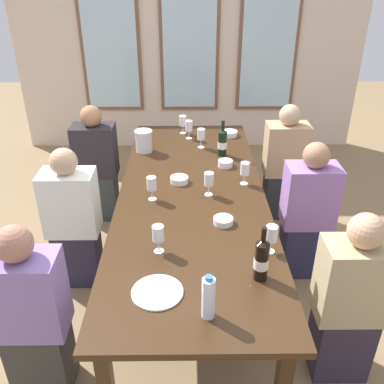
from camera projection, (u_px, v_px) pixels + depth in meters
The scene contains 26 objects.
ground_plane at pixel (192, 274), 3.39m from camera, with size 12.00×12.00×0.00m, color olive.
back_wall_with_windows at pixel (189, 32), 5.03m from camera, with size 4.25×0.10×2.90m.
dining_table at pixel (192, 201), 3.06m from camera, with size 1.05×2.81×0.74m.
white_plate_0 at pixel (157, 292), 2.13m from camera, with size 0.26×0.26×0.01m, color white.
metal_pitcher at pixel (144, 141), 3.65m from camera, with size 0.16×0.16×0.19m.
wine_bottle_0 at pixel (261, 259), 2.17m from camera, with size 0.08×0.08×0.32m.
wine_bottle_1 at pixel (222, 142), 3.56m from camera, with size 0.08×0.08×0.31m.
tasting_bowl_0 at pixel (179, 180), 3.17m from camera, with size 0.14×0.14×0.05m, color white.
tasting_bowl_1 at pixel (230, 133), 4.00m from camera, with size 0.15×0.15×0.05m, color white.
tasting_bowl_2 at pixel (223, 221), 2.68m from camera, with size 0.13×0.13×0.04m, color white.
tasting_bowl_3 at pixel (225, 163), 3.42m from camera, with size 0.12×0.12×0.05m, color white.
water_bottle at pixel (208, 298), 1.94m from camera, with size 0.06×0.06×0.24m.
wine_glass_0 at pixel (201, 135), 3.71m from camera, with size 0.07×0.07×0.17m.
wine_glass_1 at pixel (158, 235), 2.38m from camera, with size 0.07×0.07×0.17m.
wine_glass_2 at pixel (245, 169), 3.10m from camera, with size 0.07×0.07×0.17m.
wine_glass_3 at pixel (271, 235), 2.37m from camera, with size 0.07×0.07×0.17m.
wine_glass_4 at pixel (152, 185), 2.90m from camera, with size 0.07×0.07×0.17m.
wine_glass_5 at pixel (209, 180), 2.96m from camera, with size 0.07×0.07×0.17m.
wine_glass_6 at pixel (189, 127), 3.90m from camera, with size 0.07×0.07×0.17m.
wine_glass_7 at pixel (183, 122), 4.02m from camera, with size 0.07×0.07×0.17m.
seated_person_0 at pixel (97, 167), 3.91m from camera, with size 0.38×0.24×1.11m.
seated_person_1 at pixel (284, 166), 3.93m from camera, with size 0.38×0.24×1.11m.
seated_person_2 at pixel (32, 318), 2.27m from camera, with size 0.38×0.24×1.11m.
seated_person_3 at pixel (349, 303), 2.36m from camera, with size 0.38×0.24×1.11m.
seated_person_4 at pixel (73, 222), 3.09m from camera, with size 0.38×0.24×1.11m.
seated_person_5 at pixel (307, 215), 3.18m from camera, with size 0.38×0.24×1.11m.
Camera 1 is at (-0.03, -2.64, 2.22)m, focal length 39.49 mm.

